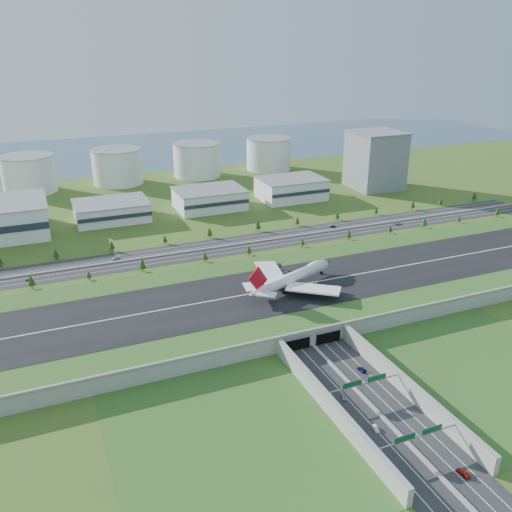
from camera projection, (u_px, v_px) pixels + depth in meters
name	position (u px, v px, depth m)	size (l,w,h in m)	color
ground	(271.00, 303.00, 309.35)	(1200.00, 1200.00, 0.00)	#395A1C
airfield_deck	(271.00, 297.00, 307.72)	(520.00, 100.00, 9.20)	gray
underpass_road	(369.00, 397.00, 222.96)	(38.80, 120.40, 8.00)	#28282B
sign_gantry_near	(364.00, 384.00, 225.38)	(38.70, 0.70, 9.80)	gray
sign_gantry_far	(418.00, 437.00, 195.43)	(38.70, 0.70, 9.80)	gray
north_expressway	(218.00, 248.00, 390.64)	(560.00, 36.00, 0.12)	#28282B
tree_row	(234.00, 239.00, 393.99)	(505.00, 48.66, 8.35)	#3D2819
hangar_mid_a	(112.00, 211.00, 447.83)	(58.00, 42.00, 15.00)	silver
hangar_mid_b	(209.00, 199.00, 477.66)	(58.00, 42.00, 17.00)	silver
hangar_mid_c	(291.00, 189.00, 505.72)	(58.00, 42.00, 19.00)	silver
office_tower	(375.00, 160.00, 537.01)	(46.00, 46.00, 55.00)	slate
fuel_tank_a	(29.00, 174.00, 525.45)	(50.00, 50.00, 35.00)	silver
fuel_tank_b	(117.00, 167.00, 555.67)	(50.00, 50.00, 35.00)	silver
fuel_tank_c	(197.00, 160.00, 585.88)	(50.00, 50.00, 35.00)	silver
fuel_tank_d	(269.00, 154.00, 616.09)	(50.00, 50.00, 35.00)	silver
bay_water	(124.00, 151.00, 720.17)	(1200.00, 260.00, 0.06)	#3C5972
boeing_747	(293.00, 277.00, 308.33)	(64.92, 60.17, 21.17)	white
car_0	(344.00, 397.00, 227.03)	(1.59, 3.95, 1.35)	#AAAAAE
car_1	(376.00, 428.00, 208.90)	(1.55, 4.45, 1.47)	white
car_2	(362.00, 369.00, 246.09)	(2.34, 5.08, 1.41)	#0F0D44
car_3	(463.00, 473.00, 187.71)	(2.13, 5.24, 1.52)	#A21C0F
car_4	(29.00, 280.00, 336.90)	(1.65, 4.09, 1.39)	#535458
car_5	(333.00, 226.00, 431.68)	(1.60, 4.58, 1.51)	black
car_6	(397.00, 224.00, 437.94)	(2.75, 5.96, 1.66)	#AAABAF
car_7	(115.00, 258.00, 369.88)	(2.11, 5.19, 1.51)	silver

